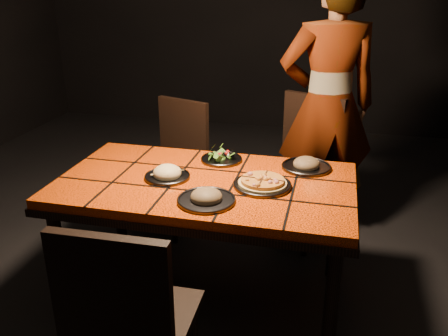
% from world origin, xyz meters
% --- Properties ---
extents(room_shell, '(6.04, 7.04, 3.08)m').
position_xyz_m(room_shell, '(0.00, 0.00, 1.50)').
color(room_shell, black).
rests_on(room_shell, ground).
extents(dining_table, '(1.62, 0.92, 0.75)m').
position_xyz_m(dining_table, '(0.00, 0.00, 0.67)').
color(dining_table, '#F74C07').
rests_on(dining_table, ground).
extents(chair_near, '(0.45, 0.45, 0.99)m').
position_xyz_m(chair_near, '(-0.05, -0.94, 0.57)').
color(chair_near, black).
rests_on(chair_near, ground).
extents(chair_far_left, '(0.55, 0.55, 0.95)m').
position_xyz_m(chair_far_left, '(-0.46, 0.83, 0.54)').
color(chair_far_left, black).
rests_on(chair_far_left, ground).
extents(chair_far_right, '(0.60, 0.60, 1.02)m').
position_xyz_m(chair_far_right, '(0.47, 0.90, 0.58)').
color(chair_far_right, black).
rests_on(chair_far_right, ground).
extents(diner, '(0.80, 0.65, 1.90)m').
position_xyz_m(diner, '(0.60, 0.99, 0.95)').
color(diner, brown).
rests_on(diner, ground).
extents(plate_pizza, '(0.31, 0.31, 0.04)m').
position_xyz_m(plate_pizza, '(0.32, -0.01, 0.77)').
color(plate_pizza, '#3C3C42').
rests_on(plate_pizza, dining_table).
extents(plate_pasta, '(0.25, 0.25, 0.08)m').
position_xyz_m(plate_pasta, '(-0.21, -0.02, 0.77)').
color(plate_pasta, '#3C3C42').
rests_on(plate_pasta, dining_table).
extents(plate_salad, '(0.25, 0.25, 0.07)m').
position_xyz_m(plate_salad, '(0.02, 0.30, 0.78)').
color(plate_salad, '#3C3C42').
rests_on(plate_salad, dining_table).
extents(plate_mushroom_a, '(0.29, 0.29, 0.10)m').
position_xyz_m(plate_mushroom_a, '(0.08, -0.26, 0.77)').
color(plate_mushroom_a, '#3C3C42').
rests_on(plate_mushroom_a, dining_table).
extents(plate_mushroom_b, '(0.28, 0.28, 0.09)m').
position_xyz_m(plate_mushroom_b, '(0.52, 0.30, 0.77)').
color(plate_mushroom_b, '#3C3C42').
rests_on(plate_mushroom_b, dining_table).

